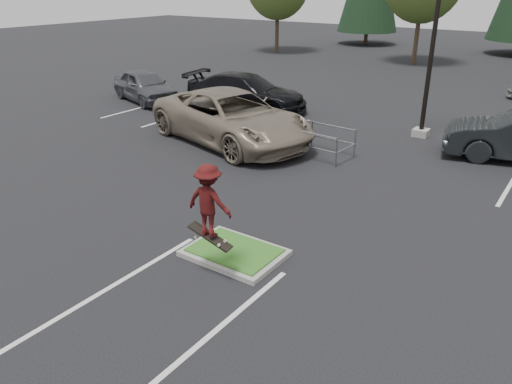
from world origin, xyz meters
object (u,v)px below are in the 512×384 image
Objects in this scene: cart_corral at (293,133)px; car_l_black at (245,92)px; car_l_grey at (144,86)px; light_pole at (436,19)px; skateboarder at (209,201)px; car_l_tan at (231,117)px.

car_l_black is (-5.08, 3.96, 0.22)m from cart_corral.
car_l_black is at bearing -57.19° from car_l_grey.
light_pole is 14.62m from car_l_grey.
skateboarder is 14.94m from car_l_black.
car_l_tan is at bearing -163.30° from cart_corral.
car_l_tan is 8.64m from car_l_grey.
car_l_black is at bearing 146.67° from cart_corral.
skateboarder is at bearing -130.23° from car_l_tan.
car_l_grey is at bearing -172.22° from light_pole.
car_l_tan reaches higher than car_l_grey.
skateboarder is 9.78m from car_l_tan.
car_l_grey is at bearing 171.06° from cart_corral.
car_l_grey is (-10.58, 2.55, 0.14)m from cart_corral.
skateboarder is at bearing -110.72° from car_l_grey.
car_l_tan is at bearing -92.54° from car_l_grey.
light_pole is 6.84m from cart_corral.
car_l_tan is at bearing -158.45° from car_l_black.
car_l_grey is at bearing -44.23° from skateboarder.
light_pole is at bearing -94.77° from car_l_black.
cart_corral is at bearing -136.07° from car_l_black.
cart_corral is at bearing -75.46° from skateboarder.
car_l_tan is (-5.93, -5.00, -3.56)m from light_pole.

